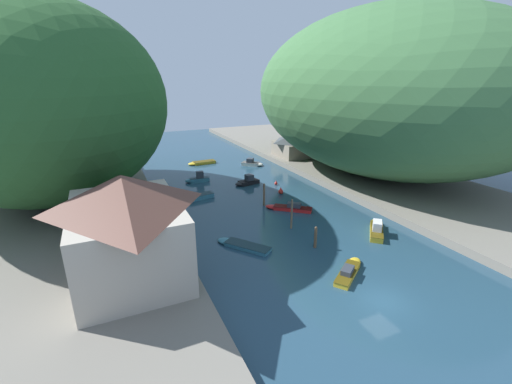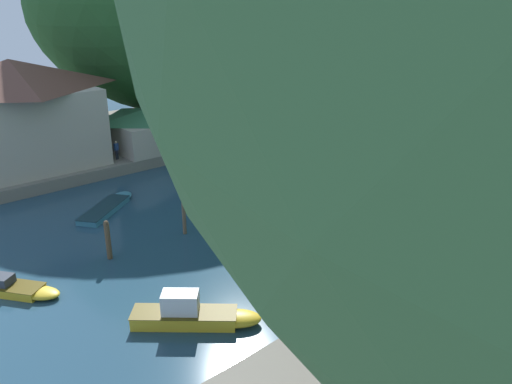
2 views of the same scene
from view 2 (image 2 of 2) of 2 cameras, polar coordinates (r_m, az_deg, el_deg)
water_surface at (r=42.49m, az=8.31°, el=1.08°), size 130.00×130.00×0.00m
left_bank at (r=60.07m, az=-9.51°, el=7.39°), size 22.00×120.00×0.98m
hillside_left at (r=63.71m, az=-4.66°, el=20.68°), size 31.14×43.59×26.17m
waterfront_building at (r=46.29m, az=-25.64°, el=8.14°), size 9.34×12.98×9.03m
boathouse_shed at (r=50.25m, az=-11.85°, el=7.41°), size 8.57×9.14×3.73m
boat_small_dinghy at (r=59.18m, az=20.52°, el=5.90°), size 5.80×2.14×0.52m
boat_cabin_cruiser at (r=24.31m, az=-6.85°, el=-13.75°), size 5.12×5.43×1.68m
boat_mid_channel at (r=47.19m, az=1.40°, el=3.75°), size 5.05×2.22×0.68m
boat_moored_right at (r=29.45m, az=-26.24°, el=-9.77°), size 5.35×4.34×0.95m
boat_yellow_tender at (r=50.52m, az=26.53°, el=2.80°), size 4.43×4.26×1.45m
boat_near_quay at (r=38.26m, az=-16.43°, el=-1.53°), size 5.03×6.03×0.43m
boat_navy_launch at (r=51.55m, az=10.20°, el=5.16°), size 4.22×1.49×1.84m
boat_white_cruiser at (r=34.19m, az=1.70°, el=-3.12°), size 5.79×5.14×1.09m
boat_far_upstream at (r=43.77m, az=13.61°, el=1.96°), size 4.51×2.40×1.62m
mooring_post_second at (r=30.58m, az=-16.56°, el=-5.23°), size 0.31×0.31×2.46m
mooring_post_middle at (r=32.48m, az=-8.29°, el=-1.72°), size 0.25×0.25×3.75m
mooring_post_farthest at (r=37.12m, az=2.65°, el=1.02°), size 0.31×0.31×3.27m
channel_buoy_near at (r=37.08m, az=11.09°, el=-1.38°), size 0.76×0.76×1.13m
channel_buoy_far at (r=39.77m, az=16.65°, el=-0.56°), size 0.51×0.51×0.77m
person_on_quay at (r=46.46m, az=-15.67°, el=4.77°), size 0.33×0.43×1.69m
person_by_boathouse at (r=45.04m, az=-19.52°, el=3.84°), size 0.28×0.41×1.69m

